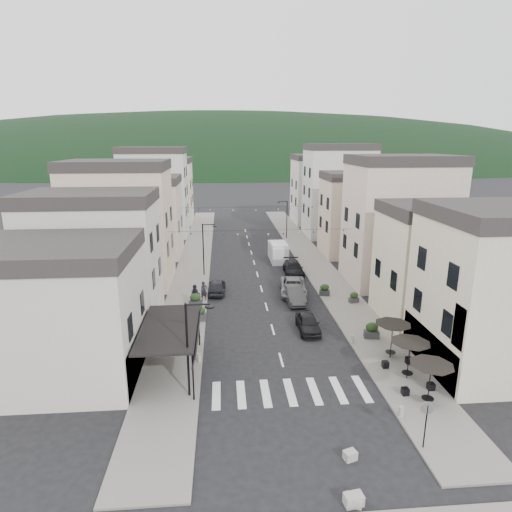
# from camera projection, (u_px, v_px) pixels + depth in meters

# --- Properties ---
(ground) EXTENTS (700.00, 700.00, 0.00)m
(ground) POSITION_uv_depth(u_px,v_px,m) (296.00, 412.00, 24.20)
(ground) COLOR black
(ground) RESTS_ON ground
(sidewalk_left) EXTENTS (4.00, 76.00, 0.12)m
(sidewalk_left) POSITION_uv_depth(u_px,v_px,m) (195.00, 261.00, 54.40)
(sidewalk_left) COLOR slate
(sidewalk_left) RESTS_ON ground
(sidewalk_right) EXTENTS (4.00, 76.00, 0.12)m
(sidewalk_right) POSITION_uv_depth(u_px,v_px,m) (311.00, 259.00, 55.56)
(sidewalk_right) COLOR slate
(sidewalk_right) RESTS_ON ground
(hill_backdrop) EXTENTS (640.00, 360.00, 70.00)m
(hill_backdrop) POSITION_uv_depth(u_px,v_px,m) (226.00, 162.00, 312.94)
(hill_backdrop) COLOR black
(hill_backdrop) RESTS_ON ground
(boutique_building) EXTENTS (12.00, 8.00, 8.00)m
(boutique_building) POSITION_uv_depth(u_px,v_px,m) (39.00, 320.00, 26.77)
(boutique_building) COLOR beige
(boutique_building) RESTS_ON ground
(bistro_building) EXTENTS (10.00, 8.00, 10.00)m
(bistro_building) POSITION_uv_depth(u_px,v_px,m) (507.00, 297.00, 27.88)
(bistro_building) COLOR beige
(bistro_building) RESTS_ON ground
(boutique_awning) EXTENTS (3.77, 7.50, 3.28)m
(boutique_awning) POSITION_uv_depth(u_px,v_px,m) (173.00, 329.00, 27.64)
(boutique_awning) COLOR black
(boutique_awning) RESTS_ON ground
(buildings_row_left) EXTENTS (10.20, 54.16, 14.00)m
(buildings_row_left) POSITION_uv_depth(u_px,v_px,m) (144.00, 208.00, 57.82)
(buildings_row_left) COLOR beige
(buildings_row_left) RESTS_ON ground
(buildings_row_right) EXTENTS (10.20, 54.16, 14.50)m
(buildings_row_right) POSITION_uv_depth(u_px,v_px,m) (356.00, 205.00, 58.90)
(buildings_row_right) COLOR beige
(buildings_row_right) RESTS_ON ground
(cafe_terrace) EXTENTS (2.50, 8.10, 2.53)m
(cafe_terrace) POSITION_uv_depth(u_px,v_px,m) (410.00, 346.00, 26.88)
(cafe_terrace) COLOR black
(cafe_terrace) RESTS_ON ground
(streetlamp_left_near) EXTENTS (1.70, 0.56, 6.00)m
(streetlamp_left_near) POSITION_uv_depth(u_px,v_px,m) (192.00, 340.00, 24.71)
(streetlamp_left_near) COLOR black
(streetlamp_left_near) RESTS_ON ground
(streetlamp_left_far) EXTENTS (1.70, 0.56, 6.00)m
(streetlamp_left_far) POSITION_uv_depth(u_px,v_px,m) (206.00, 244.00, 47.81)
(streetlamp_left_far) COLOR black
(streetlamp_left_far) RESTS_ON ground
(streetlamp_right_far) EXTENTS (1.70, 0.56, 6.00)m
(streetlamp_right_far) POSITION_uv_depth(u_px,v_px,m) (285.00, 216.00, 66.04)
(streetlamp_right_far) COLOR black
(streetlamp_right_far) RESTS_ON ground
(traffic_sign) EXTENTS (0.70, 0.07, 2.70)m
(traffic_sign) POSITION_uv_depth(u_px,v_px,m) (427.00, 416.00, 20.78)
(traffic_sign) COLOR black
(traffic_sign) RESTS_ON ground
(bollards) EXTENTS (11.66, 10.26, 0.60)m
(bollards) POSITION_uv_depth(u_px,v_px,m) (282.00, 358.00, 29.38)
(bollards) COLOR gray
(bollards) RESTS_ON ground
(bunting_near) EXTENTS (19.00, 0.28, 0.62)m
(bunting_near) POSITION_uv_depth(u_px,v_px,m) (261.00, 234.00, 43.90)
(bunting_near) COLOR black
(bunting_near) RESTS_ON ground
(bunting_far) EXTENTS (19.00, 0.28, 0.62)m
(bunting_far) POSITION_uv_depth(u_px,v_px,m) (250.00, 210.00, 59.30)
(bunting_far) COLOR black
(bunting_far) RESTS_ON ground
(parked_car_a) EXTENTS (1.66, 4.07, 1.38)m
(parked_car_a) POSITION_uv_depth(u_px,v_px,m) (308.00, 323.00, 34.38)
(parked_car_a) COLOR black
(parked_car_a) RESTS_ON ground
(parked_car_b) EXTENTS (1.63, 4.54, 1.49)m
(parked_car_b) POSITION_uv_depth(u_px,v_px,m) (295.00, 294.00, 40.60)
(parked_car_b) COLOR #363538
(parked_car_b) RESTS_ON ground
(parked_car_c) EXTENTS (3.11, 5.73, 1.53)m
(parked_car_c) POSITION_uv_depth(u_px,v_px,m) (293.00, 287.00, 42.75)
(parked_car_c) COLOR gray
(parked_car_c) RESTS_ON ground
(parked_car_d) EXTENTS (2.26, 5.20, 1.49)m
(parked_car_d) POSITION_uv_depth(u_px,v_px,m) (293.00, 268.00, 48.90)
(parked_car_d) COLOR black
(parked_car_d) RESTS_ON ground
(parked_car_e) EXTENTS (1.87, 4.27, 1.43)m
(parked_car_e) POSITION_uv_depth(u_px,v_px,m) (217.00, 286.00, 42.98)
(parked_car_e) COLOR black
(parked_car_e) RESTS_ON ground
(delivery_van) EXTENTS (2.07, 5.15, 2.46)m
(delivery_van) POSITION_uv_depth(u_px,v_px,m) (278.00, 251.00, 54.57)
(delivery_van) COLOR silver
(delivery_van) RESTS_ON ground
(pedestrian_a) EXTENTS (0.80, 0.69, 1.86)m
(pedestrian_a) POSITION_uv_depth(u_px,v_px,m) (204.00, 291.00, 40.69)
(pedestrian_a) COLOR black
(pedestrian_a) RESTS_ON sidewalk_left
(pedestrian_b) EXTENTS (0.97, 0.77, 1.92)m
(pedestrian_b) POSITION_uv_depth(u_px,v_px,m) (195.00, 295.00, 39.56)
(pedestrian_b) COLOR black
(pedestrian_b) RESTS_ON sidewalk_left
(concrete_block_a) EXTENTS (0.87, 0.62, 0.50)m
(concrete_block_a) POSITION_uv_depth(u_px,v_px,m) (354.00, 500.00, 17.98)
(concrete_block_a) COLOR #9A9591
(concrete_block_a) RESTS_ON ground
(concrete_block_b) EXTENTS (0.71, 0.62, 0.45)m
(concrete_block_b) POSITION_uv_depth(u_px,v_px,m) (350.00, 455.00, 20.55)
(concrete_block_b) COLOR #9C9893
(concrete_block_b) RESTS_ON ground
(concrete_block_c) EXTENTS (0.84, 0.73, 0.40)m
(concrete_block_c) POSITION_uv_depth(u_px,v_px,m) (354.00, 501.00, 18.00)
(concrete_block_c) COLOR #9E9C96
(concrete_block_c) RESTS_ON ground
(planter_la) EXTENTS (1.15, 0.65, 1.28)m
(planter_la) POSITION_uv_depth(u_px,v_px,m) (200.00, 313.00, 36.14)
(planter_la) COLOR #303033
(planter_la) RESTS_ON sidewalk_left
(planter_lb) EXTENTS (1.23, 0.83, 1.27)m
(planter_lb) POSITION_uv_depth(u_px,v_px,m) (196.00, 300.00, 39.20)
(planter_lb) COLOR #2A292C
(planter_lb) RESTS_ON sidewalk_left
(planter_ra) EXTENTS (1.21, 0.80, 1.26)m
(planter_ra) POSITION_uv_depth(u_px,v_px,m) (372.00, 330.00, 32.94)
(planter_ra) COLOR #2E2E30
(planter_ra) RESTS_ON sidewalk_right
(planter_rb) EXTENTS (0.98, 0.67, 1.00)m
(planter_rb) POSITION_uv_depth(u_px,v_px,m) (354.00, 297.00, 40.22)
(planter_rb) COLOR #323235
(planter_rb) RESTS_ON sidewalk_right
(planter_rc) EXTENTS (1.12, 0.78, 1.15)m
(planter_rc) POSITION_uv_depth(u_px,v_px,m) (325.00, 290.00, 42.06)
(planter_rc) COLOR #28282A
(planter_rc) RESTS_ON sidewalk_right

